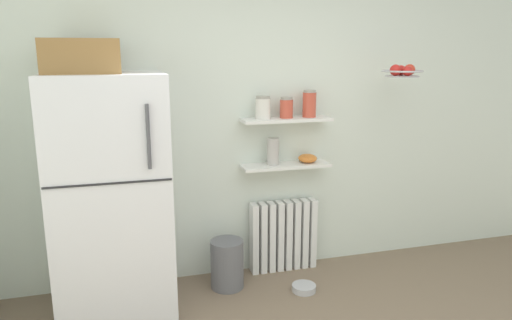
{
  "coord_description": "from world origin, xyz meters",
  "views": [
    {
      "loc": [
        -1.1,
        -1.62,
        1.82
      ],
      "look_at": [
        -0.18,
        1.6,
        1.05
      ],
      "focal_mm": 33.1,
      "sensor_mm": 36.0,
      "label": 1
    }
  ],
  "objects_px": {
    "storage_jar_1": "(286,108)",
    "pet_food_bowl": "(304,288)",
    "storage_jar_0": "(263,108)",
    "shelf_bowl": "(308,158)",
    "refrigerator": "(111,190)",
    "radiator": "(283,236)",
    "storage_jar_2": "(309,104)",
    "vase": "(273,151)",
    "hanging_fruit_basket": "(403,71)",
    "trash_bin": "(227,264)"
  },
  "relations": [
    {
      "from": "refrigerator",
      "to": "radiator",
      "type": "height_order",
      "value": "refrigerator"
    },
    {
      "from": "refrigerator",
      "to": "pet_food_bowl",
      "type": "height_order",
      "value": "refrigerator"
    },
    {
      "from": "storage_jar_2",
      "to": "trash_bin",
      "type": "bearing_deg",
      "value": -167.69
    },
    {
      "from": "storage_jar_2",
      "to": "trash_bin",
      "type": "distance_m",
      "value": 1.43
    },
    {
      "from": "vase",
      "to": "trash_bin",
      "type": "height_order",
      "value": "vase"
    },
    {
      "from": "vase",
      "to": "storage_jar_1",
      "type": "bearing_deg",
      "value": 0.0
    },
    {
      "from": "refrigerator",
      "to": "trash_bin",
      "type": "xyz_separation_m",
      "value": [
        0.83,
        0.09,
        -0.7
      ]
    },
    {
      "from": "shelf_bowl",
      "to": "hanging_fruit_basket",
      "type": "bearing_deg",
      "value": -21.01
    },
    {
      "from": "refrigerator",
      "to": "storage_jar_1",
      "type": "distance_m",
      "value": 1.47
    },
    {
      "from": "trash_bin",
      "to": "refrigerator",
      "type": "bearing_deg",
      "value": -173.72
    },
    {
      "from": "hanging_fruit_basket",
      "to": "refrigerator",
      "type": "bearing_deg",
      "value": 179.82
    },
    {
      "from": "storage_jar_0",
      "to": "hanging_fruit_basket",
      "type": "relative_size",
      "value": 0.56
    },
    {
      "from": "storage_jar_1",
      "to": "trash_bin",
      "type": "height_order",
      "value": "storage_jar_1"
    },
    {
      "from": "storage_jar_2",
      "to": "vase",
      "type": "relative_size",
      "value": 0.99
    },
    {
      "from": "refrigerator",
      "to": "shelf_bowl",
      "type": "relative_size",
      "value": 12.33
    },
    {
      "from": "storage_jar_1",
      "to": "shelf_bowl",
      "type": "relative_size",
      "value": 1.07
    },
    {
      "from": "pet_food_bowl",
      "to": "hanging_fruit_basket",
      "type": "xyz_separation_m",
      "value": [
        0.83,
        0.13,
        1.65
      ]
    },
    {
      "from": "pet_food_bowl",
      "to": "shelf_bowl",
      "type": "bearing_deg",
      "value": 67.3
    },
    {
      "from": "vase",
      "to": "trash_bin",
      "type": "relative_size",
      "value": 0.56
    },
    {
      "from": "storage_jar_1",
      "to": "pet_food_bowl",
      "type": "height_order",
      "value": "storage_jar_1"
    },
    {
      "from": "storage_jar_0",
      "to": "trash_bin",
      "type": "xyz_separation_m",
      "value": [
        -0.34,
        -0.16,
        -1.2
      ]
    },
    {
      "from": "refrigerator",
      "to": "storage_jar_1",
      "type": "xyz_separation_m",
      "value": [
        1.36,
        0.25,
        0.5
      ]
    },
    {
      "from": "shelf_bowl",
      "to": "hanging_fruit_basket",
      "type": "distance_m",
      "value": 1.0
    },
    {
      "from": "storage_jar_0",
      "to": "refrigerator",
      "type": "bearing_deg",
      "value": -167.92
    },
    {
      "from": "radiator",
      "to": "storage_jar_0",
      "type": "bearing_deg",
      "value": -171.22
    },
    {
      "from": "refrigerator",
      "to": "storage_jar_1",
      "type": "height_order",
      "value": "refrigerator"
    },
    {
      "from": "pet_food_bowl",
      "to": "trash_bin",
      "type": "bearing_deg",
      "value": 157.7
    },
    {
      "from": "shelf_bowl",
      "to": "trash_bin",
      "type": "height_order",
      "value": "shelf_bowl"
    },
    {
      "from": "radiator",
      "to": "storage_jar_1",
      "type": "relative_size",
      "value": 3.64
    },
    {
      "from": "trash_bin",
      "to": "hanging_fruit_basket",
      "type": "relative_size",
      "value": 1.22
    },
    {
      "from": "pet_food_bowl",
      "to": "hanging_fruit_basket",
      "type": "relative_size",
      "value": 0.59
    },
    {
      "from": "storage_jar_0",
      "to": "shelf_bowl",
      "type": "relative_size",
      "value": 1.16
    },
    {
      "from": "radiator",
      "to": "shelf_bowl",
      "type": "bearing_deg",
      "value": -8.94
    },
    {
      "from": "refrigerator",
      "to": "hanging_fruit_basket",
      "type": "height_order",
      "value": "refrigerator"
    },
    {
      "from": "vase",
      "to": "hanging_fruit_basket",
      "type": "distance_m",
      "value": 1.18
    },
    {
      "from": "storage_jar_0",
      "to": "radiator",
      "type": "bearing_deg",
      "value": 8.78
    },
    {
      "from": "storage_jar_2",
      "to": "pet_food_bowl",
      "type": "distance_m",
      "value": 1.45
    },
    {
      "from": "radiator",
      "to": "shelf_bowl",
      "type": "height_order",
      "value": "shelf_bowl"
    },
    {
      "from": "refrigerator",
      "to": "hanging_fruit_basket",
      "type": "xyz_separation_m",
      "value": [
        2.22,
        -0.01,
        0.78
      ]
    },
    {
      "from": "radiator",
      "to": "shelf_bowl",
      "type": "distance_m",
      "value": 0.69
    },
    {
      "from": "refrigerator",
      "to": "vase",
      "type": "distance_m",
      "value": 1.29
    },
    {
      "from": "refrigerator",
      "to": "pet_food_bowl",
      "type": "bearing_deg",
      "value": -5.68
    },
    {
      "from": "storage_jar_0",
      "to": "storage_jar_2",
      "type": "xyz_separation_m",
      "value": [
        0.39,
        -0.0,
        0.02
      ]
    },
    {
      "from": "storage_jar_0",
      "to": "storage_jar_2",
      "type": "relative_size",
      "value": 0.83
    },
    {
      "from": "storage_jar_0",
      "to": "vase",
      "type": "height_order",
      "value": "storage_jar_0"
    },
    {
      "from": "storage_jar_1",
      "to": "hanging_fruit_basket",
      "type": "xyz_separation_m",
      "value": [
        0.86,
        -0.26,
        0.28
      ]
    },
    {
      "from": "hanging_fruit_basket",
      "to": "storage_jar_1",
      "type": "bearing_deg",
      "value": 163.37
    },
    {
      "from": "shelf_bowl",
      "to": "hanging_fruit_basket",
      "type": "relative_size",
      "value": 0.48
    },
    {
      "from": "radiator",
      "to": "storage_jar_2",
      "type": "bearing_deg",
      "value": -8.78
    },
    {
      "from": "refrigerator",
      "to": "hanging_fruit_basket",
      "type": "bearing_deg",
      "value": -0.18
    }
  ]
}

